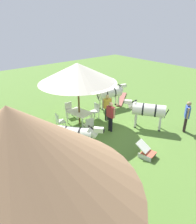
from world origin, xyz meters
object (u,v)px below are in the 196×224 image
Objects in this scene: shade_umbrella at (78,73)px; patio_dining_table at (79,113)px; standing_watcher at (187,114)px; striped_lounge_chair at (146,151)px; guest_behind_table at (111,114)px; zebra_nearest_camera at (75,135)px; zebra_by_umbrella at (110,93)px; patio_chair_near_hut at (69,109)px; guest_beside_umbrella at (107,105)px; zebra_toward_hut at (148,110)px; patio_chair_east_end at (89,124)px; thatched_hut at (22,189)px; patio_chair_near_lawn at (59,121)px; patio_chair_west_end at (96,110)px.

patio_dining_table is at bearing 135.00° from shade_umbrella.
standing_watcher reaches higher than striped_lounge_chair.
zebra_nearest_camera is (-0.50, 2.55, -0.03)m from guest_behind_table.
standing_watcher is 0.73× the size of zebra_by_umbrella.
guest_behind_table reaches higher than patio_chair_near_hut.
zebra_toward_hut is (-2.05, -1.06, 0.08)m from guest_beside_umbrella.
zebra_by_umbrella reaches higher than patio_dining_table.
zebra_toward_hut is at bearing 60.66° from guest_behind_table.
patio_chair_east_end is at bearing -50.28° from zebra_by_umbrella.
patio_chair_near_hut reaches higher than patio_dining_table.
patio_dining_table is 0.62× the size of zebra_by_umbrella.
guest_beside_umbrella is 0.83× the size of zebra_nearest_camera.
shade_umbrella reaches higher than zebra_toward_hut.
guest_beside_umbrella reaches higher than patio_dining_table.
standing_watcher is at bearing -83.59° from thatched_hut.
zebra_nearest_camera is 0.82× the size of zebra_by_umbrella.
patio_dining_table reaches higher than striped_lounge_chair.
patio_chair_near_lawn is 1.66m from patio_chair_east_end.
thatched_hut is 2.67× the size of zebra_nearest_camera.
patio_chair_east_end reaches higher than striped_lounge_chair.
standing_watcher is 5.01m from zebra_by_umbrella.
patio_chair_west_end is (0.02, -1.19, -2.43)m from shade_umbrella.
guest_behind_table is 1.83× the size of striped_lounge_chair.
shade_umbrella is 1.76× the size of zebra_by_umbrella.
thatched_hut is 8.13m from zebra_toward_hut.
guest_beside_umbrella reaches higher than striped_lounge_chair.
guest_behind_table is 2.60m from zebra_nearest_camera.
shade_umbrella is 2.70m from patio_chair_west_end.
patio_dining_table is at bearing -167.74° from zebra_nearest_camera.
thatched_hut is 5.62× the size of patio_chair_west_end.
zebra_by_umbrella is (-0.50, -2.89, 0.47)m from patio_chair_near_hut.
zebra_toward_hut is (-2.71, -1.39, 0.51)m from patio_chair_west_end.
guest_beside_umbrella is (-0.63, -1.52, -2.00)m from shade_umbrella.
striped_lounge_chair is 3.16m from zebra_nearest_camera.
patio_chair_near_lawn is at bearing -134.14° from guest_behind_table.
thatched_hut reaches higher than patio_chair_near_hut.
patio_chair_near_hut is at bearing 42.21° from patio_chair_west_end.
zebra_by_umbrella is (2.39, -2.19, -0.01)m from guest_behind_table.
shade_umbrella is 4.57× the size of patio_chair_west_end.
guest_behind_table is at bearing -32.80° from zebra_by_umbrella.
thatched_hut is 10.06m from zebra_by_umbrella.
striped_lounge_chair is at bearing -16.97° from zebra_by_umbrella.
standing_watcher is 1.97m from zebra_toward_hut.
patio_chair_near_hut is 5.54m from striped_lounge_chair.
patio_chair_east_end is 1.00× the size of striped_lounge_chair.
patio_dining_table is at bearing -95.88° from striped_lounge_chair.
patio_chair_near_lawn is at bearing -73.53° from zebra_by_umbrella.
thatched_hut is 4.67m from zebra_nearest_camera.
thatched_hut is 3.20× the size of guest_beside_umbrella.
patio_chair_east_end is 3.23m from zebra_toward_hut.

